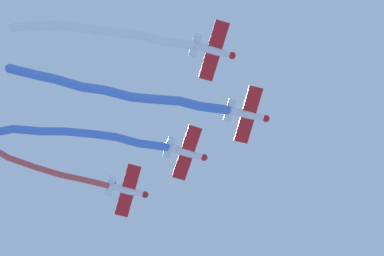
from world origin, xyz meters
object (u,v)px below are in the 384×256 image
object	(u,v)px
airplane_lead	(248,114)
airplane_right_wing	(213,50)
airplane_left_wing	(186,152)
airplane_slot	(128,190)

from	to	relation	value
airplane_lead	airplane_right_wing	distance (m)	7.62
airplane_lead	airplane_left_wing	world-z (taller)	same
airplane_left_wing	airplane_right_wing	distance (m)	11.33
airplane_left_wing	airplane_slot	xyz separation A→B (m)	(4.50, 6.14, -0.30)
airplane_slot	airplane_right_wing	bearing A→B (deg)	-75.04
airplane_left_wing	airplane_slot	world-z (taller)	airplane_left_wing
airplane_left_wing	airplane_right_wing	size ratio (longest dim) A/B	1.00
airplane_lead	airplane_left_wing	bearing A→B (deg)	132.32
airplane_right_wing	airplane_slot	world-z (taller)	airplane_right_wing
airplane_slot	airplane_left_wing	bearing A→B (deg)	-49.73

